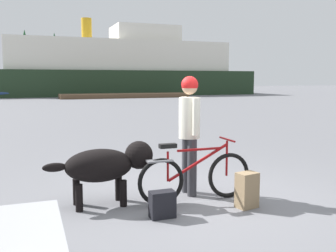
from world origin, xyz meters
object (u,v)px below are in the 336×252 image
dog (107,165)px  person_cyclist (189,123)px  backpack (247,190)px  ferry_boat (121,69)px  bicycle (195,176)px  handbag_pannier (162,204)px

dog → person_cyclist: bearing=3.2°
person_cyclist → backpack: bearing=-59.5°
person_cyclist → ferry_boat: size_ratio=0.06×
ferry_boat → bicycle: bearing=-101.5°
dog → bicycle: bearing=-13.5°
bicycle → ferry_boat: size_ratio=0.06×
bicycle → backpack: 0.75m
person_cyclist → ferry_boat: 37.93m
backpack → handbag_pannier: (-1.21, 0.04, -0.07)m
backpack → dog: bearing=156.4°
bicycle → ferry_boat: 38.33m
dog → backpack: size_ratio=3.11×
bicycle → handbag_pannier: size_ratio=5.06×
bicycle → ferry_boat: bearing=78.5°
person_cyclist → handbag_pannier: (-0.71, -0.81, -0.92)m
bicycle → backpack: bicycle is taller
bicycle → person_cyclist: (0.06, 0.36, 0.72)m
person_cyclist → backpack: size_ratio=3.68×
person_cyclist → ferry_boat: bearing=78.5°
bicycle → handbag_pannier: 0.81m
handbag_pannier → ferry_boat: 38.91m
backpack → handbag_pannier: bearing=178.2°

